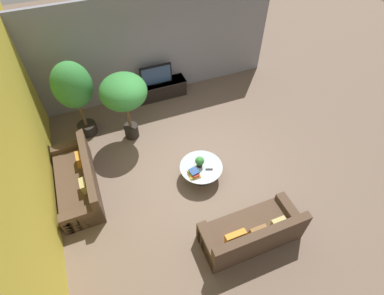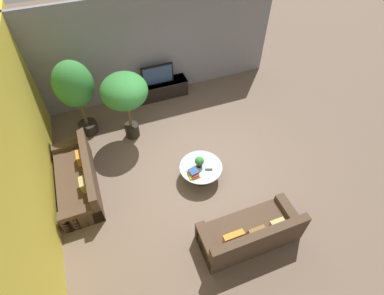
# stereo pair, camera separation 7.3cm
# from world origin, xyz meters

# --- Properties ---
(ground_plane) EXTENTS (24.00, 24.00, 0.00)m
(ground_plane) POSITION_xyz_m (0.00, 0.00, 0.00)
(ground_plane) COLOR brown
(back_wall_stone) EXTENTS (7.40, 0.12, 3.00)m
(back_wall_stone) POSITION_xyz_m (0.00, 3.26, 1.50)
(back_wall_stone) COLOR gray
(back_wall_stone) RESTS_ON ground
(side_wall_left) EXTENTS (0.12, 7.40, 3.00)m
(side_wall_left) POSITION_xyz_m (-3.26, 0.20, 1.50)
(side_wall_left) COLOR gold
(side_wall_left) RESTS_ON ground
(media_console) EXTENTS (1.75, 0.50, 0.50)m
(media_console) POSITION_xyz_m (0.03, 2.94, 0.26)
(media_console) COLOR black
(media_console) RESTS_ON ground
(television) EXTENTS (0.94, 0.13, 0.59)m
(television) POSITION_xyz_m (0.03, 2.94, 0.79)
(television) COLOR black
(television) RESTS_ON media_console
(coffee_table) EXTENTS (1.00, 1.00, 0.38)m
(coffee_table) POSITION_xyz_m (0.07, -0.38, 0.27)
(coffee_table) COLOR black
(coffee_table) RESTS_ON ground
(couch_by_wall) EXTENTS (0.84, 2.16, 0.84)m
(couch_by_wall) POSITION_xyz_m (-2.65, 0.33, 0.28)
(couch_by_wall) COLOR #4C3828
(couch_by_wall) RESTS_ON ground
(couch_near_entry) EXTENTS (2.00, 0.84, 0.84)m
(couch_near_entry) POSITION_xyz_m (0.38, -2.23, 0.29)
(couch_near_entry) COLOR #4C3828
(couch_near_entry) RESTS_ON ground
(potted_palm_tall) EXTENTS (0.95, 0.95, 2.15)m
(potted_palm_tall) POSITION_xyz_m (-2.21, 2.16, 1.47)
(potted_palm_tall) COLOR black
(potted_palm_tall) RESTS_ON ground
(potted_palm_corner) EXTENTS (1.13, 1.13, 1.90)m
(potted_palm_corner) POSITION_xyz_m (-1.13, 1.57, 1.42)
(potted_palm_corner) COLOR black
(potted_palm_corner) RESTS_ON ground
(potted_plant_tabletop) EXTENTS (0.21, 0.21, 0.28)m
(potted_plant_tabletop) POSITION_xyz_m (0.04, -0.35, 0.54)
(potted_plant_tabletop) COLOR black
(potted_plant_tabletop) RESTS_ON coffee_table
(book_stack) EXTENTS (0.25, 0.29, 0.11)m
(book_stack) POSITION_xyz_m (-0.17, -0.52, 0.43)
(book_stack) COLOR gold
(book_stack) RESTS_ON coffee_table
(remote_black) EXTENTS (0.16, 0.09, 0.02)m
(remote_black) POSITION_xyz_m (0.20, -0.53, 0.39)
(remote_black) COLOR black
(remote_black) RESTS_ON coffee_table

